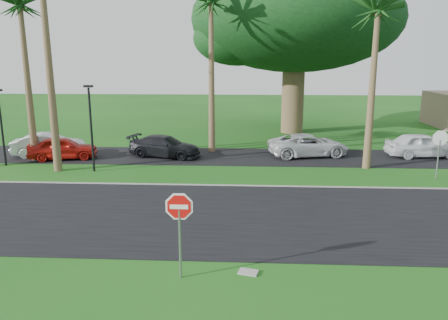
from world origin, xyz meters
TOP-DOWN VIEW (x-y plane):
  - ground at (0.00, 0.00)m, footprint 120.00×120.00m
  - road at (0.00, 2.00)m, footprint 120.00×8.00m
  - parking_strip at (0.00, 12.50)m, footprint 120.00×5.00m
  - curb at (0.00, 6.05)m, footprint 120.00×0.12m
  - stop_sign_near at (0.50, -3.00)m, footprint 1.05×0.07m
  - stop_sign_far at (12.00, 8.00)m, footprint 1.05×0.07m
  - palm_left_mid at (-10.50, 11.00)m, footprint 5.00×5.00m
  - palm_center at (0.00, 14.00)m, footprint 5.00×5.00m
  - palm_right_near at (9.00, 10.00)m, footprint 5.00×5.00m
  - canopy_tree at (6.00, 22.00)m, footprint 16.50×16.50m
  - streetlight_left at (-11.50, 9.50)m, footprint 0.45×0.25m
  - streetlight_right at (-6.00, 8.50)m, footprint 0.45×0.25m
  - car_silver at (-10.07, 12.04)m, footprint 4.54×2.44m
  - car_red at (-8.83, 11.21)m, footprint 4.29×2.57m
  - car_dark at (-2.79, 12.20)m, footprint 4.81×2.82m
  - car_minivan at (6.16, 12.90)m, footprint 5.35×3.34m
  - car_pickup at (13.15, 13.01)m, footprint 4.51×2.16m
  - utility_slab at (2.39, -2.64)m, footprint 0.62×0.48m

SIDE VIEW (x-z plane):
  - ground at x=0.00m, z-range 0.00..0.00m
  - road at x=0.00m, z-range 0.00..0.02m
  - parking_strip at x=0.00m, z-range 0.00..0.02m
  - curb at x=0.00m, z-range 0.00..0.06m
  - utility_slab at x=2.39m, z-range 0.00..0.06m
  - car_dark at x=-2.79m, z-range 0.00..1.31m
  - car_red at x=-8.83m, z-range 0.00..1.37m
  - car_minivan at x=6.16m, z-range 0.00..1.38m
  - car_silver at x=-10.07m, z-range 0.00..1.42m
  - car_pickup at x=13.15m, z-range 0.00..1.49m
  - stop_sign_near at x=0.50m, z-range 0.46..3.09m
  - stop_sign_far at x=12.00m, z-range 0.46..3.09m
  - streetlight_left at x=-11.50m, z-range 0.33..4.67m
  - streetlight_right at x=-6.00m, z-range 0.33..4.97m
  - palm_right_near at x=9.00m, z-range 3.44..12.94m
  - palm_left_mid at x=-10.50m, z-range 3.68..13.68m
  - canopy_tree at x=6.00m, z-range 2.39..15.51m
  - palm_center at x=0.00m, z-range 3.91..14.41m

